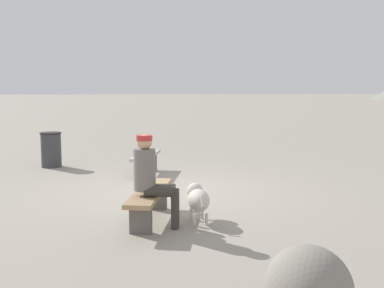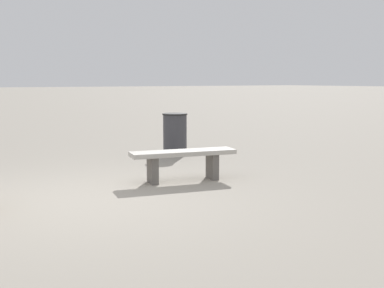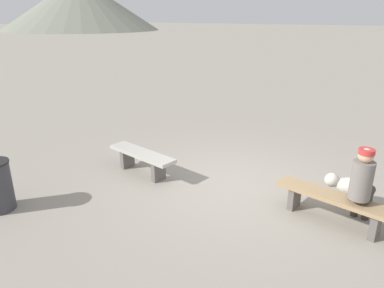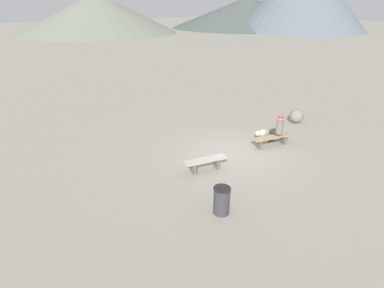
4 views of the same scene
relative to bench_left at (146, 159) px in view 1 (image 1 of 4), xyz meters
name	(u,v)px [view 1 (image 1 of 4)]	position (x,y,z in m)	size (l,w,h in m)	color
ground	(169,193)	(1.80, 0.39, -0.37)	(210.00, 210.00, 0.06)	gray
bench_left	(146,159)	(0.00, 0.00, 0.00)	(1.64, 0.72, 0.46)	#605B56
bench_right	(150,198)	(3.64, 0.01, 0.00)	(1.83, 0.75, 0.45)	#605B56
seated_person	(152,175)	(3.98, 0.03, 0.40)	(0.37, 0.64, 1.31)	slate
dog	(198,198)	(3.76, 0.70, -0.01)	(0.80, 0.34, 0.51)	beige
trash_bin	(51,150)	(-1.21, -2.29, 0.08)	(0.51, 0.51, 0.85)	#38383D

